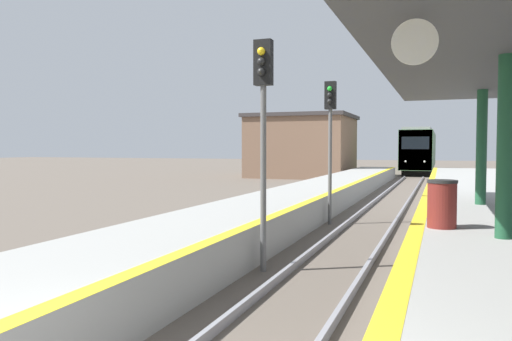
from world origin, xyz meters
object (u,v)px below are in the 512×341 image
(trash_bin, at_px, (442,204))
(signal_near, at_px, (263,111))
(signal_mid, at_px, (330,125))
(train, at_px, (420,151))

(trash_bin, bearing_deg, signal_near, -158.52)
(signal_near, xyz_separation_m, signal_mid, (-0.05, 6.64, 0.00))
(signal_near, relative_size, signal_mid, 1.00)
(signal_mid, bearing_deg, train, 88.04)
(signal_near, relative_size, trash_bin, 4.78)
(signal_mid, bearing_deg, trash_bin, -57.07)
(train, distance_m, trash_bin, 43.75)
(train, bearing_deg, trash_bin, -87.21)
(train, relative_size, trash_bin, 21.47)
(train, xyz_separation_m, signal_mid, (-1.31, -38.38, 1.07))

